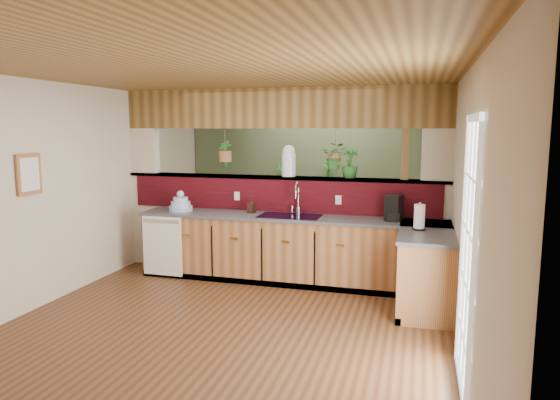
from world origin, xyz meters
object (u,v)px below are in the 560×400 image
(dish_stack, at_px, (181,205))
(glass_jar, at_px, (289,161))
(faucet, at_px, (297,197))
(soap_dispenser, at_px, (252,206))
(shelving_console, at_px, (301,216))
(coffee_maker, at_px, (394,209))
(paper_towel, at_px, (419,218))

(dish_stack, xyz_separation_m, glass_jar, (1.46, 0.40, 0.62))
(faucet, distance_m, soap_dispenser, 0.65)
(dish_stack, height_order, shelving_console, dish_stack)
(coffee_maker, bearing_deg, soap_dispenser, -168.55)
(coffee_maker, bearing_deg, shelving_console, 140.61)
(soap_dispenser, xyz_separation_m, shelving_console, (0.17, 2.19, -0.50))
(dish_stack, xyz_separation_m, shelving_console, (1.19, 2.30, -0.49))
(soap_dispenser, relative_size, paper_towel, 0.63)
(soap_dispenser, height_order, paper_towel, paper_towel)
(dish_stack, bearing_deg, glass_jar, 15.31)
(coffee_maker, height_order, shelving_console, coffee_maker)
(faucet, bearing_deg, shelving_console, 102.12)
(dish_stack, bearing_deg, coffee_maker, 1.41)
(coffee_maker, xyz_separation_m, shelving_console, (-1.74, 2.23, -0.55))
(dish_stack, distance_m, soap_dispenser, 1.02)
(dish_stack, bearing_deg, soap_dispenser, 6.35)
(soap_dispenser, distance_m, shelving_console, 2.25)
(coffee_maker, height_order, glass_jar, glass_jar)
(soap_dispenser, bearing_deg, glass_jar, 32.70)
(paper_towel, relative_size, shelving_console, 0.20)
(paper_towel, height_order, glass_jar, glass_jar)
(soap_dispenser, xyz_separation_m, coffee_maker, (1.91, -0.04, 0.05))
(faucet, relative_size, glass_jar, 1.03)
(soap_dispenser, distance_m, coffee_maker, 1.91)
(coffee_maker, bearing_deg, dish_stack, -165.92)
(dish_stack, relative_size, shelving_console, 0.21)
(paper_towel, bearing_deg, glass_jar, 154.19)
(glass_jar, bearing_deg, shelving_console, 98.24)
(shelving_console, bearing_deg, paper_towel, -61.65)
(dish_stack, relative_size, paper_towel, 1.05)
(dish_stack, height_order, paper_towel, paper_towel)
(paper_towel, height_order, shelving_console, paper_towel)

